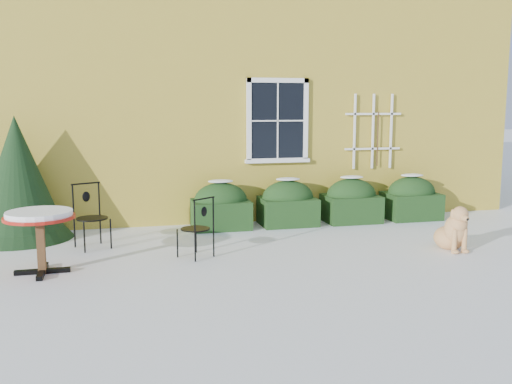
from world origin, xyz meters
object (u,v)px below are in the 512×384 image
object	(u,v)px
bistro_table	(40,222)
patio_chair_near	(197,227)
patio_chair_far	(91,216)
dog	(454,232)
evergreen_shrub	(18,190)

from	to	relation	value
bistro_table	patio_chair_near	distance (m)	2.21
patio_chair_near	patio_chair_far	distance (m)	1.87
patio_chair_far	dog	size ratio (longest dim) A/B	1.24
bistro_table	dog	xyz separation A→B (m)	(6.16, -0.18, -0.42)
bistro_table	patio_chair_far	size ratio (longest dim) A/B	0.90
bistro_table	patio_chair_far	distance (m)	1.48
bistro_table	patio_chair_far	bearing A→B (deg)	65.94
dog	evergreen_shrub	bearing A→B (deg)	161.61
patio_chair_far	dog	xyz separation A→B (m)	(5.56, -1.52, -0.22)
evergreen_shrub	dog	size ratio (longest dim) A/B	2.53
patio_chair_far	dog	distance (m)	5.77
patio_chair_near	dog	distance (m)	4.03
evergreen_shrub	patio_chair_near	size ratio (longest dim) A/B	2.28
evergreen_shrub	patio_chair_far	bearing A→B (deg)	-36.98
evergreen_shrub	patio_chair_near	xyz separation A→B (m)	(2.78, -1.91, -0.39)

